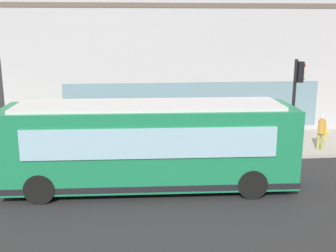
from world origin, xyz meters
TOP-DOWN VIEW (x-y plane):
  - ground at (0.00, 0.00)m, footprint 120.00×120.00m
  - sidewalk_curb at (4.82, 0.00)m, footprint 4.43×40.00m
  - building_corner at (11.31, 0.00)m, footprint 8.60×19.05m
  - city_bus_nearside at (-0.09, 2.66)m, footprint 2.87×10.12m
  - traffic_light_near_corner at (3.29, -3.98)m, footprint 0.32×0.49m
  - fire_hydrant at (5.18, -6.33)m, footprint 0.35×0.35m
  - pedestrian_by_light_pole at (3.34, -5.28)m, footprint 0.32×0.32m
  - pedestrian_near_building_entrance at (4.42, 7.37)m, footprint 0.32×0.32m
  - pedestrian_walking_along_curb at (3.15, 0.47)m, footprint 0.32×0.32m

SIDE VIEW (x-z plane):
  - ground at x=0.00m, z-range 0.00..0.00m
  - sidewalk_curb at x=4.82m, z-range 0.00..0.15m
  - fire_hydrant at x=5.18m, z-range 0.14..0.88m
  - pedestrian_near_building_entrance at x=4.42m, z-range 0.26..1.80m
  - pedestrian_walking_along_curb at x=3.15m, z-range 0.26..1.85m
  - pedestrian_by_light_pole at x=3.34m, z-range 0.26..1.86m
  - city_bus_nearside at x=-0.09m, z-range 0.02..3.09m
  - traffic_light_near_corner at x=3.29m, z-range 0.96..5.06m
  - building_corner at x=11.31m, z-range -0.01..12.03m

